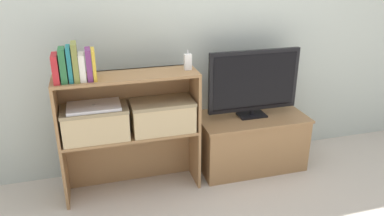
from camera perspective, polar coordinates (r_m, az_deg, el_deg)
The scene contains 17 objects.
ground_plane at distance 2.92m, azimuth 0.78°, elevation -12.19°, with size 16.00×16.00×0.00m, color #BCB2A3.
wall_back at distance 2.91m, azimuth -1.91°, elevation 13.36°, with size 10.00×0.05×2.40m.
tv_stand at distance 3.15m, azimuth 8.82°, elevation -4.93°, with size 0.87×0.47×0.45m.
tv at distance 2.95m, azimuth 9.41°, elevation 3.92°, with size 0.74×0.14×0.54m.
bookshelf_lower_tier at distance 2.86m, azimuth -9.29°, elevation -6.34°, with size 0.98×0.28×0.47m.
bookshelf_upper_tier at distance 2.67m, azimuth -9.88°, elevation 2.17°, with size 0.98×0.28×0.43m.
book_crimson at distance 2.50m, azimuth -20.07°, elevation 5.70°, with size 0.04×0.15×0.18m.
book_forest at distance 2.49m, azimuth -19.07°, elevation 6.20°, with size 0.04×0.14×0.21m.
book_teal at distance 2.49m, azimuth -18.16°, elevation 6.41°, with size 0.03×0.13×0.22m.
book_olive at distance 2.48m, azimuth -17.37°, elevation 6.72°, with size 0.03×0.15×0.24m.
book_ivory at distance 2.49m, azimuth -16.40°, elevation 6.00°, with size 0.04×0.14×0.17m.
book_plum at distance 2.49m, azimuth -15.45°, elevation 6.44°, with size 0.03×0.14×0.20m.
book_mustard at distance 2.49m, azimuth -14.73°, elevation 6.47°, with size 0.02×0.14×0.20m.
baby_monitor at distance 2.62m, azimuth -0.64°, elevation 7.05°, with size 0.05×0.03×0.14m.
storage_basket_left at distance 2.65m, azimuth -14.50°, elevation -2.01°, with size 0.45×0.25×0.23m.
storage_basket_right at distance 2.69m, azimuth -4.52°, elevation -0.94°, with size 0.45×0.25×0.23m.
laptop at distance 2.61m, azimuth -14.74°, elevation 0.26°, with size 0.35×0.23×0.02m.
Camera 1 is at (-0.70, -2.30, 1.65)m, focal length 35.00 mm.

